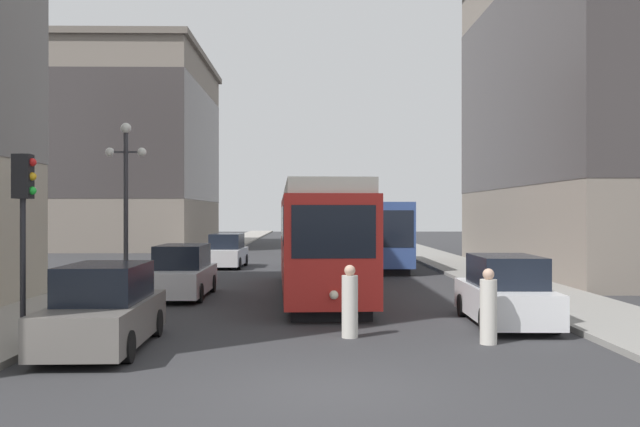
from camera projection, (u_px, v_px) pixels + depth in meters
ground_plane at (331, 390)px, 11.58m from camera, size 200.00×200.00×0.00m
sidewalk_left at (208, 252)px, 51.45m from camera, size 3.40×120.00×0.15m
sidewalk_right at (419, 252)px, 51.70m from camera, size 3.40×120.00×0.15m
streetcar at (318, 236)px, 25.13m from camera, size 3.21×14.03×3.89m
transit_bus at (377, 231)px, 37.74m from camera, size 2.62×11.19×3.45m
parked_car_left_near at (227, 252)px, 37.69m from camera, size 2.01×4.52×1.82m
parked_car_left_mid at (182, 273)px, 24.42m from camera, size 1.89×4.96×1.82m
parked_car_right_far at (505, 293)px, 18.35m from camera, size 1.99×4.70×1.82m
parked_car_left_far at (104, 309)px, 15.14m from camera, size 1.98×4.83×1.82m
pedestrian_crossing_near at (488, 309)px, 15.64m from camera, size 0.38×0.38×1.69m
pedestrian_crossing_far at (350, 304)px, 16.46m from camera, size 0.38×0.38×1.71m
traffic_light_near_left at (24, 198)px, 14.98m from camera, size 0.47×0.36×4.04m
lamp_post_left_near at (126, 182)px, 24.19m from camera, size 1.41×0.36×5.90m
building_left_midblock at (145, 149)px, 60.92m from camera, size 10.80×20.26×16.52m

